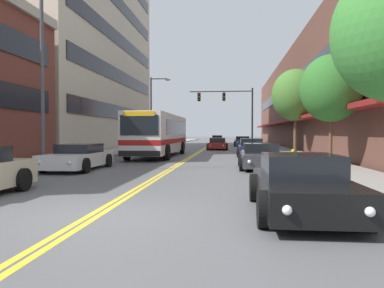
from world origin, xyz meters
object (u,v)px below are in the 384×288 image
Objects in this scene: car_silver_parked_left_mid at (166,143)px; car_dark_grey_parked_right_far at (261,157)px; traffic_signal_mast at (231,105)px; street_tree_right_mid at (331,88)px; city_bus at (159,133)px; street_lamp_left_near at (48,53)px; car_red_moving_second at (218,144)px; car_black_parked_right_foreground at (301,186)px; car_slate_blue_parked_right_end at (243,142)px; street_lamp_left_far at (154,107)px; fire_hydrant at (293,157)px; car_white_parked_left_near at (78,157)px; street_tree_right_far at (295,95)px; car_charcoal_moving_lead at (217,140)px; car_navy_parked_right_mid at (251,148)px.

car_silver_parked_left_mid is 1.04× the size of car_dark_grey_parked_right_far.
traffic_signal_mast is 1.33× the size of street_tree_right_mid.
street_lamp_left_near is (-2.64, -11.64, 3.46)m from city_bus.
car_red_moving_second is at bearing 97.78° from car_dark_grey_parked_right_far.
city_bus is 20.13m from car_black_parked_right_foreground.
car_red_moving_second is at bearing -110.81° from traffic_signal_mast.
street_lamp_left_far is (-9.34, -10.97, 3.80)m from car_slate_blue_parked_right_end.
fire_hydrant is (8.35, -7.85, -1.19)m from city_bus.
city_bus is at bearing -107.37° from car_slate_blue_parked_right_end.
fire_hydrant is at bearing -64.90° from car_silver_parked_left_mid.
fire_hydrant is (10.95, -18.42, -3.88)m from street_lamp_left_far.
street_lamp_left_near is (-9.38, -33.19, 4.57)m from car_slate_blue_parked_right_end.
car_silver_parked_left_mid is at bearing 90.39° from car_white_parked_left_near.
car_white_parked_left_near is at bearing -132.96° from street_tree_right_far.
street_lamp_left_far is (-5.69, -22.28, 3.78)m from car_charcoal_moving_lead.
car_white_parked_left_near is at bearing -105.60° from traffic_signal_mast.
car_silver_parked_left_mid is 16.62m from car_navy_parked_right_mid.
street_lamp_left_near is (-9.30, -2.75, 4.61)m from car_dark_grey_parked_right_far.
fire_hydrant is (-1.67, 0.64, -3.34)m from street_tree_right_mid.
street_lamp_left_far reaches higher than car_white_parked_left_near.
street_tree_right_far is at bearing -31.77° from street_lamp_left_far.
traffic_signal_mast is (-1.45, 23.89, 4.25)m from car_dark_grey_parked_right_far.
car_charcoal_moving_lead is (-3.57, 41.74, 0.06)m from car_dark_grey_parked_right_far.
street_tree_right_mid is (3.32, -8.64, 3.25)m from car_navy_parked_right_mid.
car_dark_grey_parked_right_far is 21.90m from street_lamp_left_far.
street_tree_right_mid is (4.81, -23.49, -0.96)m from traffic_signal_mast.
car_white_parked_left_near is 24.62m from car_silver_parked_left_mid.
car_black_parked_right_foreground is at bearing -75.25° from car_silver_parked_left_mid.
street_lamp_left_near is 19.22m from street_tree_right_far.
car_charcoal_moving_lead is at bearing 94.02° from car_black_parked_right_foreground.
fire_hydrant is (10.38, -22.15, -0.09)m from car_silver_parked_left_mid.
car_black_parked_right_foreground is 0.51× the size of street_lamp_left_near.
car_red_moving_second is 5.73× the size of fire_hydrant.
car_white_parked_left_near is 33.01m from car_slate_blue_parked_right_end.
car_silver_parked_left_mid is at bearing 104.75° from car_black_parked_right_foreground.
car_black_parked_right_foreground is at bearing -37.94° from street_lamp_left_near.
street_lamp_left_far is at bearing 115.46° from car_dark_grey_parked_right_far.
car_silver_parked_left_mid is at bearing 121.67° from car_navy_parked_right_mid.
street_tree_right_mid is at bearing 6.81° from car_dark_grey_parked_right_far.
car_red_moving_second is at bearing 75.27° from car_white_parked_left_near.
fire_hydrant is (4.47, -19.34, -0.04)m from car_red_moving_second.
street_lamp_left_far reaches higher than car_silver_parked_left_mid.
car_silver_parked_left_mid is at bearing 98.05° from city_bus.
street_lamp_left_far is 21.78m from fire_hydrant.
car_dark_grey_parked_right_far is at bearing -90.23° from car_navy_parked_right_mid.
car_white_parked_left_near is 0.92× the size of street_tree_right_mid.
car_slate_blue_parked_right_end is 0.83× the size of street_tree_right_mid.
fire_hydrant is (-1.86, -10.49, -4.12)m from street_tree_right_far.
city_bus is 11.22m from street_lamp_left_far.
street_lamp_left_near is (-9.37, 7.30, 4.58)m from car_black_parked_right_foreground.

